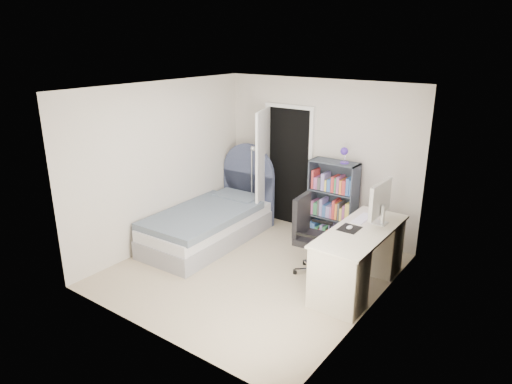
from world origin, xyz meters
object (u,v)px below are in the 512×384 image
Objects in this scene: desk at (360,256)px; office_chair at (310,232)px; floor_lamp at (252,195)px; bed at (212,221)px; bookcase at (333,206)px; nightstand at (245,197)px.

office_chair is at bearing -178.54° from desk.
bed is at bearing -105.01° from floor_lamp.
bookcase is 1.40m from desk.
floor_lamp reaches higher than office_chair.
nightstand is 0.49× the size of office_chair.
nightstand is (-0.22, 1.17, 0.04)m from bed.
office_chair is at bearing -30.68° from nightstand.
nightstand is 2.97m from desk.
bookcase is (1.82, -0.13, 0.26)m from nightstand.
desk is at bearing -48.76° from bookcase.
bookcase is at bearing 10.06° from floor_lamp.
bed is 4.24× the size of nightstand.
bookcase is 1.08m from office_chair.
bed is 1.38× the size of desk.
office_chair reaches higher than nightstand.
nightstand is 0.34× the size of bookcase.
bed is 1.81m from office_chair.
office_chair is (2.01, -1.19, 0.25)m from nightstand.
floor_lamp is 1.31× the size of office_chair.
nightstand is at bearing 156.75° from desk.
bed reaches higher than office_chair.
nightstand is 1.84m from bookcase.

